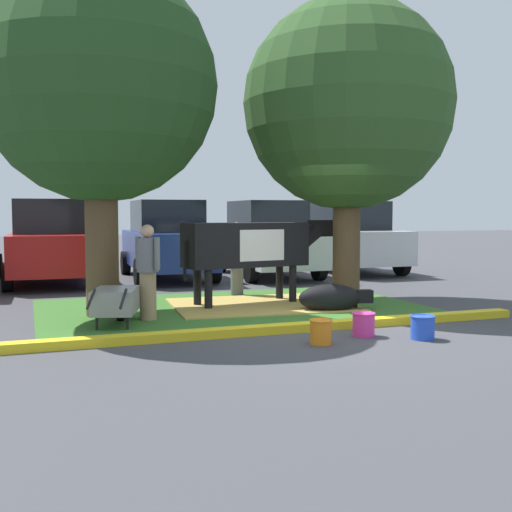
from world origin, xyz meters
TOP-DOWN VIEW (x-y plane):
  - ground_plane at (0.00, 0.00)m, footprint 80.00×80.00m
  - grass_island at (-0.58, 2.14)m, footprint 6.67×4.39m
  - curb_yellow at (-0.58, -0.20)m, footprint 7.87×0.24m
  - hay_bedding at (0.00, 2.23)m, footprint 3.38×2.64m
  - shade_tree_left at (-2.84, 2.12)m, footprint 3.81×3.81m
  - shade_tree_right at (1.68, 2.12)m, footprint 3.91×3.91m
  - cow_holstein at (-0.12, 2.44)m, footprint 3.12×1.01m
  - calf_lying at (0.91, 1.21)m, footprint 1.33×0.71m
  - person_handler at (0.02, 3.70)m, footprint 0.50×0.34m
  - person_visitor_near at (-2.22, 1.44)m, footprint 0.34×0.47m
  - wheelbarrow at (-2.77, 1.06)m, footprint 0.92×1.61m
  - bucket_orange at (-0.44, -1.09)m, footprint 0.30×0.30m
  - bucket_pink at (0.34, -0.83)m, footprint 0.33×0.33m
  - bucket_blue at (0.99, -1.29)m, footprint 0.34×0.34m
  - sedan_red at (-3.46, 7.47)m, footprint 2.14×4.46m
  - sedan_blue at (-0.60, 7.54)m, footprint 2.14×4.46m
  - hatchback_white at (2.03, 7.18)m, footprint 2.14×4.46m
  - sedan_silver at (4.68, 7.50)m, footprint 2.14×4.46m

SIDE VIEW (x-z plane):
  - ground_plane at x=0.00m, z-range 0.00..0.00m
  - grass_island at x=-0.58m, z-range 0.00..0.02m
  - hay_bedding at x=0.00m, z-range 0.01..0.04m
  - curb_yellow at x=-0.58m, z-range 0.00..0.12m
  - bucket_orange at x=-0.44m, z-range 0.01..0.33m
  - bucket_blue at x=0.99m, z-range 0.01..0.33m
  - bucket_pink at x=0.34m, z-range 0.01..0.34m
  - calf_lying at x=0.91m, z-range 0.00..0.48m
  - wheelbarrow at x=-2.77m, z-range 0.07..0.70m
  - person_handler at x=0.02m, z-range 0.05..1.57m
  - person_visitor_near at x=-2.22m, z-range 0.05..1.57m
  - sedan_red at x=-3.46m, z-range -0.03..1.99m
  - sedan_blue at x=-0.60m, z-range -0.03..1.99m
  - hatchback_white at x=2.03m, z-range -0.03..1.99m
  - sedan_silver at x=4.68m, z-range -0.03..1.99m
  - cow_holstein at x=-0.12m, z-range 0.33..1.89m
  - shade_tree_right at x=1.68m, z-range 0.85..6.53m
  - shade_tree_left at x=-2.84m, z-range 0.90..6.59m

